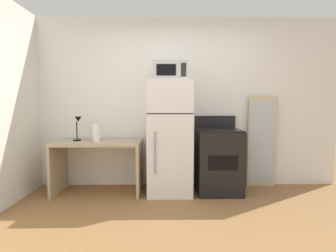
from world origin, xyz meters
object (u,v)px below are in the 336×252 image
desk_lamp (78,124)px  microwave (170,71)px  oven_range (218,160)px  leaning_mirror (262,142)px  desk (99,156)px  refrigerator (170,137)px  paper_towel_roll (96,133)px

desk_lamp → microwave: (1.32, -0.06, 0.75)m
oven_range → leaning_mirror: (0.73, 0.26, 0.23)m
desk → leaning_mirror: leaning_mirror is taller
desk → refrigerator: (1.03, -0.00, 0.27)m
desk_lamp → refrigerator: (1.32, -0.03, -0.19)m
paper_towel_roll → oven_range: oven_range is taller
desk → desk_lamp: size_ratio=3.45×
refrigerator → microwave: microwave is taller
desk → microwave: bearing=-1.5°
desk_lamp → leaning_mirror: 2.79m
refrigerator → microwave: size_ratio=3.49×
oven_range → leaning_mirror: 0.81m
desk_lamp → oven_range: desk_lamp is taller
desk → microwave: 1.59m
leaning_mirror → desk_lamp: bearing=-175.2°
paper_towel_roll → refrigerator: refrigerator is taller
desk → refrigerator: refrigerator is taller
paper_towel_roll → microwave: (1.05, -0.02, 0.87)m
oven_range → desk: bearing=-179.7°
refrigerator → leaning_mirror: 1.47m
desk → oven_range: (1.74, 0.01, -0.06)m
desk → desk_lamp: (-0.30, 0.03, 0.46)m
desk_lamp → leaning_mirror: leaning_mirror is taller
desk → leaning_mirror: (2.47, 0.26, 0.17)m
microwave → paper_towel_roll: bearing=178.8°
refrigerator → desk_lamp: bearing=178.5°
desk_lamp → refrigerator: size_ratio=0.22×
paper_towel_roll → oven_range: bearing=0.4°
paper_towel_roll → oven_range: 1.81m
desk → paper_towel_roll: paper_towel_roll is taller
paper_towel_roll → leaning_mirror: (2.49, 0.27, -0.17)m
refrigerator → microwave: 0.93m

